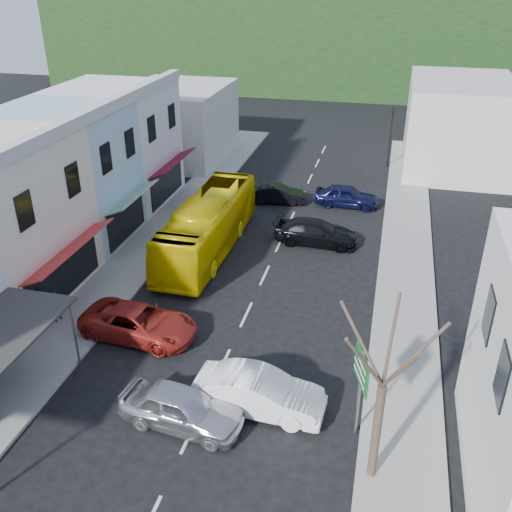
{
  "coord_description": "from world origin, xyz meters",
  "views": [
    {
      "loc": [
        5.99,
        -18.52,
        15.32
      ],
      "look_at": [
        0.0,
        6.0,
        2.2
      ],
      "focal_mm": 40.0,
      "sensor_mm": 36.0,
      "label": 1
    }
  ],
  "objects": [
    {
      "name": "sidewalk_right",
      "position": [
        7.5,
        10.0,
        0.07
      ],
      "size": [
        3.0,
        52.0,
        0.15
      ],
      "primitive_type": "cube",
      "color": "gray",
      "rests_on": "ground"
    },
    {
      "name": "car_black_near",
      "position": [
        2.13,
        12.59,
        0.7
      ],
      "size": [
        4.55,
        1.96,
        1.4
      ],
      "primitive_type": "imported",
      "rotation": [
        0.0,
        0.0,
        1.54
      ],
      "color": "black",
      "rests_on": "ground"
    },
    {
      "name": "distant_block_right",
      "position": [
        11.0,
        30.0,
        3.5
      ],
      "size": [
        8.0,
        12.0,
        7.0
      ],
      "primitive_type": "cube",
      "color": "#B7B2A8",
      "rests_on": "ground"
    },
    {
      "name": "pedestrian_left",
      "position": [
        -8.5,
        1.24,
        1.0
      ],
      "size": [
        0.55,
        0.69,
        1.7
      ],
      "primitive_type": "imported",
      "rotation": [
        0.0,
        0.0,
        1.3
      ],
      "color": "black",
      "rests_on": "sidewalk_left"
    },
    {
      "name": "distant_block_left",
      "position": [
        -12.0,
        27.0,
        3.0
      ],
      "size": [
        8.0,
        10.0,
        6.0
      ],
      "primitive_type": "cube",
      "color": "#B7B2A8",
      "rests_on": "ground"
    },
    {
      "name": "traffic_signal",
      "position": [
        5.8,
        28.56,
        2.46
      ],
      "size": [
        0.71,
        1.09,
        4.91
      ],
      "primitive_type": null,
      "rotation": [
        0.0,
        0.0,
        3.03
      ],
      "color": "black",
      "rests_on": "ground"
    },
    {
      "name": "street_tree",
      "position": [
        6.51,
        -4.51,
        3.89
      ],
      "size": [
        2.85,
        2.85,
        7.78
      ],
      "primitive_type": null,
      "rotation": [
        0.0,
        0.0,
        -0.08
      ],
      "color": "#392A22",
      "rests_on": "ground"
    },
    {
      "name": "car_red",
      "position": [
        -4.25,
        1.09,
        0.7
      ],
      "size": [
        4.76,
        2.33,
        1.4
      ],
      "primitive_type": "imported",
      "rotation": [
        0.0,
        0.0,
        1.48
      ],
      "color": "maroon",
      "rests_on": "ground"
    },
    {
      "name": "car_black_far",
      "position": [
        -1.52,
        18.5,
        0.7
      ],
      "size": [
        4.6,
        2.35,
        1.4
      ],
      "primitive_type": "imported",
      "rotation": [
        0.0,
        0.0,
        1.7
      ],
      "color": "black",
      "rests_on": "ground"
    },
    {
      "name": "ground",
      "position": [
        0.0,
        0.0,
        0.0
      ],
      "size": [
        120.0,
        120.0,
        0.0
      ],
      "primitive_type": "plane",
      "color": "black",
      "rests_on": "ground"
    },
    {
      "name": "sidewalk_left",
      "position": [
        -7.5,
        10.0,
        0.07
      ],
      "size": [
        3.0,
        52.0,
        0.15
      ],
      "primitive_type": "cube",
      "color": "gray",
      "rests_on": "ground"
    },
    {
      "name": "shopfront_row",
      "position": [
        -12.49,
        5.0,
        4.0
      ],
      "size": [
        8.25,
        30.0,
        8.0
      ],
      "color": "silver",
      "rests_on": "ground"
    },
    {
      "name": "hillside",
      "position": [
        -1.45,
        65.09,
        6.73
      ],
      "size": [
        80.0,
        26.0,
        14.0
      ],
      "color": "black",
      "rests_on": "ground"
    },
    {
      "name": "car_silver",
      "position": [
        -0.43,
        -3.71,
        0.7
      ],
      "size": [
        4.58,
        2.3,
        1.4
      ],
      "primitive_type": "imported",
      "rotation": [
        0.0,
        0.0,
        1.45
      ],
      "color": "silver",
      "rests_on": "ground"
    },
    {
      "name": "bus",
      "position": [
        -3.91,
        10.2,
        1.55
      ],
      "size": [
        2.62,
        11.62,
        3.1
      ],
      "primitive_type": "imported",
      "rotation": [
        0.0,
        0.0,
        -0.01
      ],
      "color": "yellow",
      "rests_on": "ground"
    },
    {
      "name": "direction_sign",
      "position": [
        5.82,
        -2.64,
        1.81
      ],
      "size": [
        1.18,
        1.74,
        3.63
      ],
      "primitive_type": null,
      "rotation": [
        0.0,
        0.0,
        0.33
      ],
      "color": "#0F5D1A",
      "rests_on": "ground"
    },
    {
      "name": "car_navy_mid",
      "position": [
        3.32,
        19.01,
        0.7
      ],
      "size": [
        4.45,
        1.93,
        1.4
      ],
      "primitive_type": "imported",
      "rotation": [
        0.0,
        0.0,
        1.54
      ],
      "color": "black",
      "rests_on": "ground"
    },
    {
      "name": "car_white",
      "position": [
        2.14,
        -2.27,
        0.7
      ],
      "size": [
        4.48,
        2.01,
        1.4
      ],
      "primitive_type": "imported",
      "rotation": [
        0.0,
        0.0,
        1.52
      ],
      "color": "white",
      "rests_on": "ground"
    }
  ]
}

